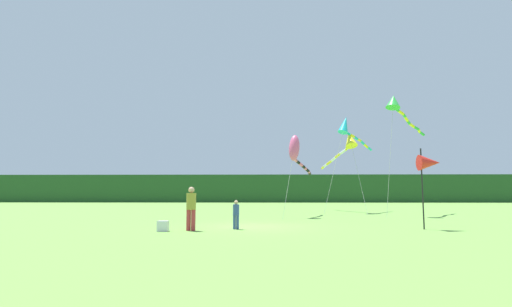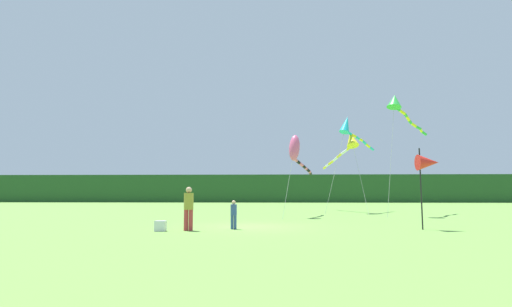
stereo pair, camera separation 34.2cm
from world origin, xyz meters
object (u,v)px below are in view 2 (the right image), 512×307
object	(u,v)px
person_adult	(189,206)
cooler_box	(160,226)
person_child	(234,213)
kite_cyan	(349,127)
kite_yellow	(349,143)
banner_flag_pole	(428,163)
kite_green	(398,106)
kite_rainbow	(296,151)

from	to	relation	value
person_adult	cooler_box	xyz separation A→B (m)	(-1.09, -0.26, -0.80)
person_adult	person_child	distance (m)	1.97
person_adult	person_child	size ratio (longest dim) A/B	1.46
cooler_box	person_child	bearing A→B (deg)	17.97
kite_cyan	kite_yellow	distance (m)	1.30
person_child	kite_yellow	size ratio (longest dim) A/B	0.15
banner_flag_pole	kite_green	bearing A→B (deg)	77.56
person_adult	kite_green	bearing A→B (deg)	40.57
person_adult	kite_rainbow	distance (m)	10.58
cooler_box	kite_rainbow	distance (m)	11.60
banner_flag_pole	person_child	bearing A→B (deg)	-179.24
cooler_box	person_adult	bearing A→B (deg)	13.24
kite_cyan	cooler_box	bearing A→B (deg)	-126.42
person_adult	banner_flag_pole	world-z (taller)	banner_flag_pole
cooler_box	banner_flag_pole	xyz separation A→B (m)	(11.32, 1.06, 2.62)
person_child	kite_yellow	bearing A→B (deg)	60.74
kite_yellow	person_child	bearing A→B (deg)	-119.26
cooler_box	kite_yellow	xyz separation A→B (m)	(10.87, 15.16, 5.38)
cooler_box	kite_rainbow	xyz separation A→B (m)	(6.16, 8.94, 4.07)
person_child	kite_rainbow	distance (m)	9.35
kite_rainbow	person_adult	bearing A→B (deg)	-120.29
kite_cyan	kite_rainbow	distance (m)	7.72
person_adult	person_child	xyz separation A→B (m)	(1.82, 0.69, -0.32)
cooler_box	banner_flag_pole	bearing A→B (deg)	5.33
cooler_box	kite_yellow	size ratio (longest dim) A/B	0.05
banner_flag_pole	kite_yellow	xyz separation A→B (m)	(-0.44, 14.10, 2.76)
kite_rainbow	kite_yellow	bearing A→B (deg)	52.84
person_adult	person_child	bearing A→B (deg)	20.69
kite_cyan	person_adult	bearing A→B (deg)	-124.03
banner_flag_pole	kite_cyan	world-z (taller)	kite_cyan
banner_flag_pole	kite_rainbow	xyz separation A→B (m)	(-5.15, 7.89, 1.44)
kite_yellow	kite_green	world-z (taller)	kite_green
cooler_box	kite_rainbow	bearing A→B (deg)	55.43
person_child	cooler_box	bearing A→B (deg)	-162.03
kite_rainbow	cooler_box	bearing A→B (deg)	-124.57
kite_green	kite_rainbow	bearing A→B (deg)	-165.27
person_adult	kite_cyan	size ratio (longest dim) A/B	0.23
cooler_box	kite_green	bearing A→B (deg)	38.87
person_child	kite_yellow	xyz separation A→B (m)	(7.96, 14.21, 4.90)
kite_yellow	kite_green	bearing A→B (deg)	-58.69
person_adult	cooler_box	distance (m)	1.38
person_adult	kite_yellow	size ratio (longest dim) A/B	0.22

